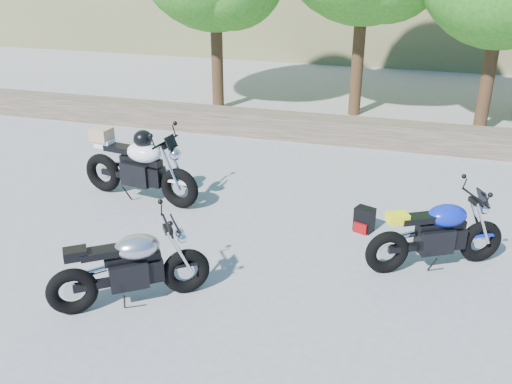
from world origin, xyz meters
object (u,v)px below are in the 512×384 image
Objects in this scene: white_bike at (138,165)px; backpack at (364,220)px; blue_bike at (437,235)px; silver_bike at (131,268)px.

backpack is at bearing 7.40° from white_bike.
blue_bike is 1.26m from backpack.
silver_bike is 3.83m from blue_bike.
silver_bike is 3.50m from backpack.
white_bike reaches higher than backpack.
white_bike is 4.68m from blue_bike.
silver_bike is 2.90m from white_bike.
blue_bike is at bearing -15.52° from backpack.
backpack is (-0.98, 0.74, -0.29)m from blue_bike.
backpack is at bearing 11.37° from silver_bike.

